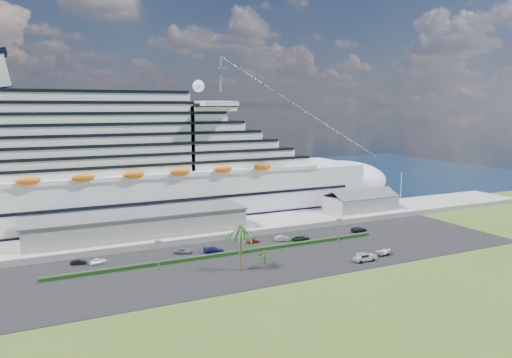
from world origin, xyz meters
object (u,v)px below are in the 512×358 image
parked_car_3 (214,250)px  pickup_truck (365,257)px  cruise_ship (131,171)px  boat_trailer (384,251)px

parked_car_3 → pickup_truck: bearing=-102.8°
cruise_ship → pickup_truck: size_ratio=32.68×
pickup_truck → boat_trailer: bearing=14.1°
cruise_ship → parked_car_3: bearing=-76.0°
parked_car_3 → boat_trailer: size_ratio=0.90×
parked_car_3 → pickup_truck: 37.86m
parked_car_3 → pickup_truck: size_ratio=0.92×
cruise_ship → boat_trailer: cruise_ship is taller
cruise_ship → boat_trailer: bearing=-53.1°
parked_car_3 → cruise_ship: bearing=38.3°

